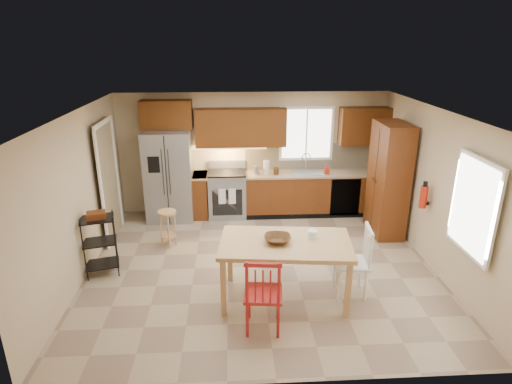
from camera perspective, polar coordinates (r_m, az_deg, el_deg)
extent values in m
plane|color=tan|center=(7.07, 0.67, -9.91)|extent=(5.50, 5.50, 0.00)
cube|color=silver|center=(6.21, 0.76, 10.52)|extent=(5.50, 5.00, 0.02)
cube|color=#CCB793|center=(8.92, -0.40, 5.21)|extent=(5.50, 0.02, 2.50)
cube|color=#CCB793|center=(4.29, 3.08, -11.99)|extent=(5.50, 0.02, 2.50)
cube|color=#CCB793|center=(6.92, -22.64, -0.78)|extent=(0.02, 5.00, 2.50)
cube|color=#CCB793|center=(7.26, 22.93, 0.10)|extent=(0.02, 5.00, 2.50)
cube|color=gray|center=(8.73, -11.48, 2.16)|extent=(0.92, 0.75, 1.82)
cube|color=gray|center=(8.85, -3.84, -0.33)|extent=(0.76, 0.63, 0.92)
cube|color=#683013|center=(8.89, -7.39, -0.43)|extent=(0.30, 0.60, 0.90)
cube|color=#683013|center=(9.03, 7.91, -0.13)|extent=(2.92, 0.60, 0.90)
cube|color=black|center=(8.89, 11.81, -0.69)|extent=(0.60, 0.02, 0.78)
cube|color=beige|center=(9.08, 7.79, 4.79)|extent=(2.92, 0.03, 0.55)
cube|color=#572D0E|center=(8.65, -11.85, 10.09)|extent=(1.00, 0.35, 0.55)
cube|color=#572D0E|center=(8.61, -2.03, 8.59)|extent=(1.80, 0.35, 0.75)
cube|color=#572D0E|center=(9.02, 14.25, 8.51)|extent=(1.00, 0.35, 0.75)
cube|color=white|center=(8.93, 6.73, 7.72)|extent=(1.12, 0.04, 1.12)
cube|color=gray|center=(8.86, 6.83, 2.34)|extent=(0.62, 0.46, 0.16)
cube|color=#FFBF66|center=(8.67, -3.99, 5.96)|extent=(1.60, 0.30, 0.01)
imported|color=#B5210C|center=(8.80, 9.42, 3.01)|extent=(0.09, 0.09, 0.19)
cylinder|color=white|center=(8.65, 1.38, 3.30)|extent=(0.12, 0.12, 0.28)
cylinder|color=gray|center=(8.66, 0.05, 2.96)|extent=(0.11, 0.11, 0.18)
cylinder|color=#503215|center=(8.66, 2.71, 2.81)|extent=(0.10, 0.10, 0.14)
cube|color=#683013|center=(8.23, 17.24, 1.58)|extent=(0.50, 0.95, 2.10)
cylinder|color=#B5210C|center=(7.38, 21.45, -0.62)|extent=(0.12, 0.12, 0.36)
cube|color=white|center=(6.21, 27.04, -1.77)|extent=(0.04, 1.02, 1.32)
cube|color=#8C7A59|center=(8.13, -19.10, 1.13)|extent=(0.04, 0.95, 2.10)
imported|color=#503215|center=(5.87, 2.87, -6.72)|extent=(0.40, 0.40, 0.09)
cylinder|color=white|center=(6.03, 7.55, -5.79)|extent=(0.16, 0.16, 0.18)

